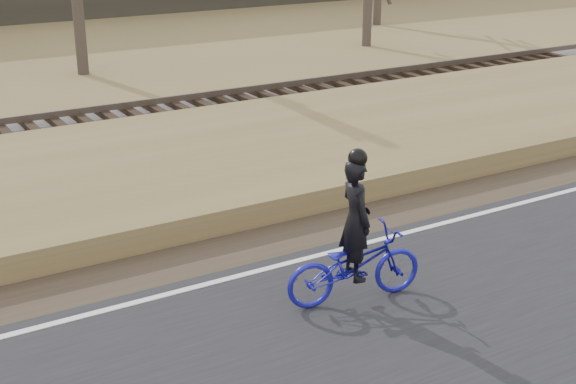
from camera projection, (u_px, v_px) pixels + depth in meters
ground at (188, 300)px, 11.29m from camera, size 120.00×120.00×0.00m
edge_line at (182, 290)px, 11.42m from camera, size 120.00×0.12×0.01m
shoulder at (156, 267)px, 12.24m from camera, size 120.00×1.60×0.04m
embankment at (92, 196)px, 14.59m from camera, size 120.00×5.00×0.44m
ballast at (37, 145)px, 17.64m from camera, size 120.00×3.00×0.45m
railroad at (36, 131)px, 17.54m from camera, size 120.00×2.40×0.29m
cyclist at (355, 254)px, 10.95m from camera, size 2.07×1.02×2.20m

